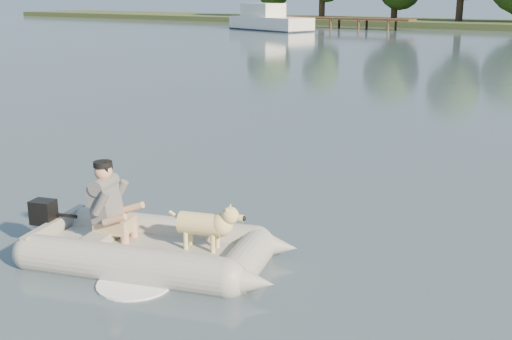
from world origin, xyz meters
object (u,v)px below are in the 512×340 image
Objects in this scene: dock at (326,23)px; man at (106,199)px; cabin_cruiser at (270,17)px; dog at (201,228)px; dinghy at (153,219)px.

dock is 16.81× the size of man.
cabin_cruiser reaches higher than dock.
man is at bearing -64.09° from dock.
dock is 1.93× the size of cabin_cruiser.
dog is at bearing 0.00° from man.
dinghy is 0.72m from man.
dock is 3.75× the size of dinghy.
dog is (26.57, -51.66, -0.01)m from dock.
man is 1.16× the size of dog.
dog is at bearing -39.81° from cabin_cruiser.
dock is 7.01m from cabin_cruiser.
man is 0.12× the size of cabin_cruiser.
dog is 53.49m from cabin_cruiser.
man is at bearing -41.21° from cabin_cruiser.
dinghy is 4.49× the size of man.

